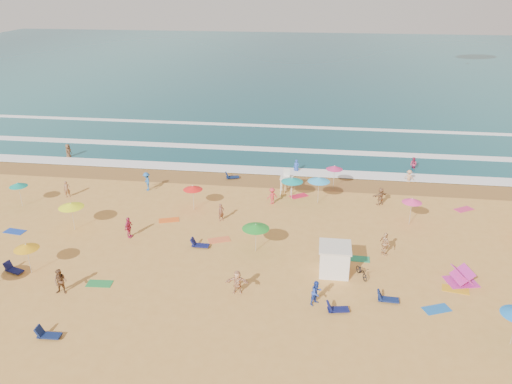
# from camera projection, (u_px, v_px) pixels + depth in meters

# --- Properties ---
(ground) EXTENTS (220.00, 220.00, 0.00)m
(ground) POSITION_uv_depth(u_px,v_px,m) (239.00, 239.00, 39.45)
(ground) COLOR gold
(ground) RESTS_ON ground
(ocean) EXTENTS (220.00, 140.00, 0.18)m
(ocean) POSITION_uv_depth(u_px,v_px,m) (298.00, 65.00, 115.75)
(ocean) COLOR #0C4756
(ocean) RESTS_ON ground
(wet_sand) EXTENTS (220.00, 220.00, 0.00)m
(wet_sand) POSITION_uv_depth(u_px,v_px,m) (259.00, 180.00, 50.80)
(wet_sand) COLOR olive
(wet_sand) RESTS_ON ground
(surf_foam) EXTENTS (200.00, 18.70, 0.05)m
(surf_foam) POSITION_uv_depth(u_px,v_px,m) (268.00, 151.00, 58.78)
(surf_foam) COLOR white
(surf_foam) RESTS_ON ground
(cabana) EXTENTS (2.00, 2.00, 2.00)m
(cabana) POSITION_uv_depth(u_px,v_px,m) (334.00, 260.00, 34.62)
(cabana) COLOR white
(cabana) RESTS_ON ground
(cabana_roof) EXTENTS (2.20, 2.20, 0.12)m
(cabana_roof) POSITION_uv_depth(u_px,v_px,m) (335.00, 247.00, 34.20)
(cabana_roof) COLOR silver
(cabana_roof) RESTS_ON cabana
(bicycle) EXTENTS (1.12, 1.70, 0.84)m
(bicycle) POSITION_uv_depth(u_px,v_px,m) (362.00, 272.00, 34.35)
(bicycle) COLOR black
(bicycle) RESTS_ON ground
(lifeguard_stand) EXTENTS (1.20, 1.20, 2.10)m
(lifeguard_stand) POSITION_uv_depth(u_px,v_px,m) (286.00, 183.00, 47.39)
(lifeguard_stand) COLOR white
(lifeguard_stand) RESTS_ON ground
(beach_umbrellas) EXTENTS (52.89, 26.44, 0.76)m
(beach_umbrellas) POSITION_uv_depth(u_px,v_px,m) (268.00, 213.00, 38.81)
(beach_umbrellas) COLOR #C62C6E
(beach_umbrellas) RESTS_ON ground
(loungers) EXTENTS (46.48, 26.27, 0.34)m
(loungers) POSITION_uv_depth(u_px,v_px,m) (313.00, 254.00, 36.94)
(loungers) COLOR #0E1248
(loungers) RESTS_ON ground
(towels) EXTENTS (39.17, 22.83, 0.03)m
(towels) POSITION_uv_depth(u_px,v_px,m) (250.00, 250.00, 37.86)
(towels) COLOR red
(towels) RESTS_ON ground
(beachgoers) EXTENTS (39.25, 27.29, 2.10)m
(beachgoers) POSITION_uv_depth(u_px,v_px,m) (232.00, 207.00, 43.07)
(beachgoers) COLOR #E19976
(beachgoers) RESTS_ON ground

